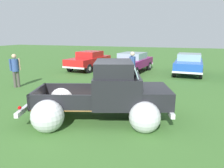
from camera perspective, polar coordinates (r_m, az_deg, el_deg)
ground_plane at (r=7.05m, az=-4.08°, el=-9.34°), size 80.00×80.00×0.00m
vintage_pickup_truck at (r=6.77m, az=-0.91°, el=-3.47°), size 4.99×3.79×1.96m
show_car_0 at (r=16.63m, az=-6.31°, el=6.69°), size 2.24×4.59×1.43m
show_car_1 at (r=15.27m, az=5.45°, el=6.12°), size 2.53×4.87×1.43m
show_car_2 at (r=15.47m, az=20.36°, el=5.41°), size 1.99×4.26×1.43m
spectator_0 at (r=11.93m, az=-25.07°, el=3.91°), size 0.48×0.48×1.76m
spectator_1 at (r=11.38m, az=5.59°, el=4.97°), size 0.46×0.51×1.84m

